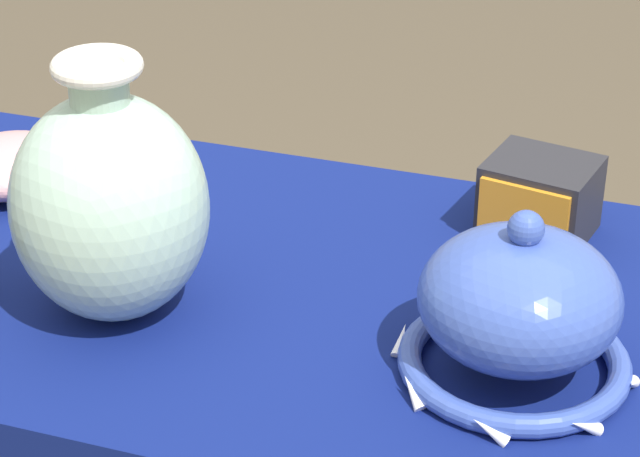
{
  "coord_description": "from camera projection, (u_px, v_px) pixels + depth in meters",
  "views": [
    {
      "loc": [
        0.39,
        -1.01,
        1.46
      ],
      "look_at": [
        0.06,
        -0.05,
        0.89
      ],
      "focal_mm": 70.0,
      "sensor_mm": 36.0,
      "label": 1
    }
  ],
  "objects": [
    {
      "name": "vase_tall_bulbous",
      "position": [
        110.0,
        204.0,
        1.17
      ],
      "size": [
        0.19,
        0.19,
        0.26
      ],
      "color": "#A8CCB7",
      "rests_on": "display_table"
    },
    {
      "name": "bowl_shallow_rose",
      "position": [
        12.0,
        165.0,
        1.45
      ],
      "size": [
        0.15,
        0.15,
        0.06
      ],
      "primitive_type": "ellipsoid",
      "color": "#D19399",
      "rests_on": "display_table"
    },
    {
      "name": "display_table",
      "position": [
        273.0,
        369.0,
        1.31
      ],
      "size": [
        1.14,
        0.58,
        0.79
      ],
      "color": "#38383D",
      "rests_on": "ground_plane"
    },
    {
      "name": "vase_dome_bell",
      "position": [
        518.0,
        311.0,
        1.11
      ],
      "size": [
        0.22,
        0.22,
        0.17
      ],
      "color": "#3851A8",
      "rests_on": "display_table"
    },
    {
      "name": "mosaic_tile_box",
      "position": [
        539.0,
        198.0,
        1.34
      ],
      "size": [
        0.13,
        0.12,
        0.09
      ],
      "rotation": [
        0.0,
        0.0,
        -0.19
      ],
      "color": "#232328",
      "rests_on": "display_table"
    }
  ]
}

